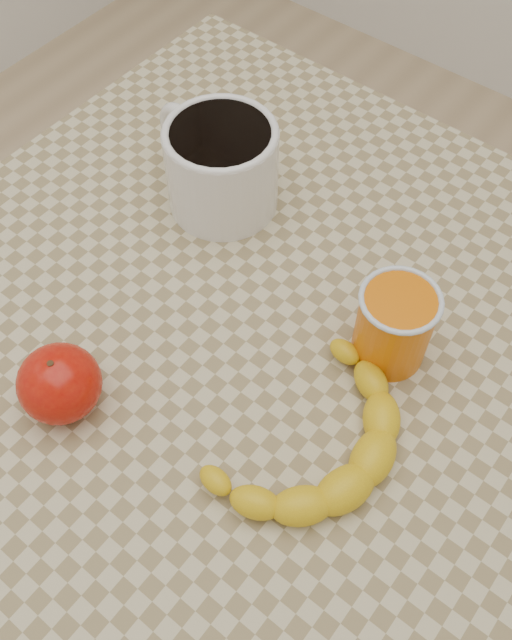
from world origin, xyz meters
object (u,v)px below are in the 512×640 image
Objects in this scene: table at (256,373)px; coffee_mug at (220,163)px; banana at (310,440)px; apple at (60,383)px; orange_juice_glass at (394,325)px.

coffee_mug is (-0.15, 0.12, 0.14)m from table.
table is 0.17m from banana.
apple is at bearing -139.15° from banana.
apple is at bearing -117.37° from table.
table is at bearing 62.63° from apple.
banana is (0.12, -0.07, 0.11)m from table.
orange_juice_glass is at bearing -12.28° from coffee_mug.
table is 0.24m from coffee_mug.
orange_juice_glass reaches higher than apple.
orange_juice_glass is 0.93× the size of apple.
table is at bearing -152.15° from orange_juice_glass.
orange_juice_glass is 0.14m from banana.
apple is at bearing -79.54° from coffee_mug.
orange_juice_glass is (0.12, 0.06, 0.13)m from table.
banana is (0.00, -0.13, -0.03)m from orange_juice_glass.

